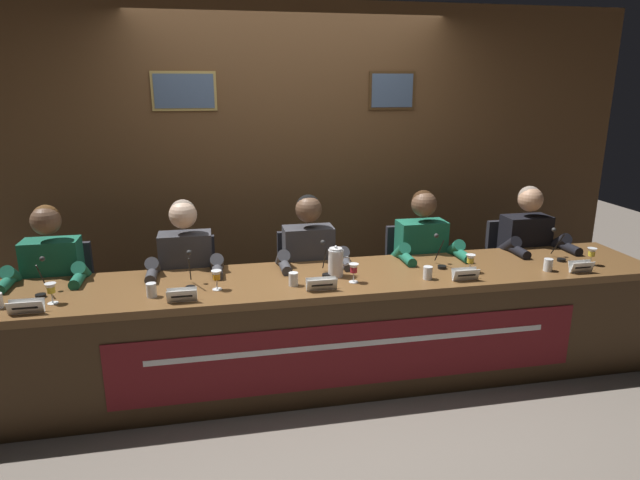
{
  "coord_description": "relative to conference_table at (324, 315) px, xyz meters",
  "views": [
    {
      "loc": [
        -0.67,
        -3.33,
        1.97
      ],
      "look_at": [
        0.0,
        0.0,
        1.0
      ],
      "focal_mm": 30.76,
      "sensor_mm": 36.0,
      "label": 1
    }
  ],
  "objects": [
    {
      "name": "nameplate_far_right",
      "position": [
        1.73,
        -0.15,
        0.27
      ],
      "size": [
        0.16,
        0.06,
        0.08
      ],
      "color": "white",
      "rests_on": "conference_table"
    },
    {
      "name": "conference_table",
      "position": [
        0.0,
        0.0,
        0.0
      ],
      "size": [
        4.65,
        0.73,
        0.75
      ],
      "color": "brown",
      "rests_on": "ground_plane"
    },
    {
      "name": "water_cup_far_right",
      "position": [
        1.53,
        -0.07,
        0.26
      ],
      "size": [
        0.06,
        0.06,
        0.08
      ],
      "color": "silver",
      "rests_on": "conference_table"
    },
    {
      "name": "nameplate_far_left",
      "position": [
        -1.71,
        -0.16,
        0.27
      ],
      "size": [
        0.19,
        0.06,
        0.08
      ],
      "color": "white",
      "rests_on": "conference_table"
    },
    {
      "name": "chair_far_right",
      "position": [
        1.74,
        0.67,
        -0.1
      ],
      "size": [
        0.44,
        0.45,
        0.88
      ],
      "color": "black",
      "rests_on": "ground_plane"
    },
    {
      "name": "water_pitcher_central",
      "position": [
        0.1,
        0.11,
        0.32
      ],
      "size": [
        0.15,
        0.1,
        0.21
      ],
      "color": "silver",
      "rests_on": "conference_table"
    },
    {
      "name": "panelist_far_right",
      "position": [
        1.74,
        0.47,
        0.18
      ],
      "size": [
        0.51,
        0.48,
        1.21
      ],
      "color": "black",
      "rests_on": "ground_plane"
    },
    {
      "name": "water_cup_left",
      "position": [
        -1.06,
        -0.03,
        0.26
      ],
      "size": [
        0.06,
        0.06,
        0.08
      ],
      "color": "silver",
      "rests_on": "conference_table"
    },
    {
      "name": "chair_left",
      "position": [
        -0.87,
        0.67,
        -0.1
      ],
      "size": [
        0.44,
        0.45,
        0.88
      ],
      "color": "black",
      "rests_on": "ground_plane"
    },
    {
      "name": "microphone_right",
      "position": [
        0.85,
        0.15,
        0.3
      ],
      "size": [
        0.06,
        0.17,
        0.22
      ],
      "color": "black",
      "rests_on": "conference_table"
    },
    {
      "name": "panelist_center",
      "position": [
        -0.0,
        0.47,
        0.18
      ],
      "size": [
        0.51,
        0.48,
        1.21
      ],
      "color": "black",
      "rests_on": "ground_plane"
    },
    {
      "name": "juice_glass_far_left",
      "position": [
        -1.61,
        -0.03,
        0.31
      ],
      "size": [
        0.06,
        0.06,
        0.12
      ],
      "color": "white",
      "rests_on": "conference_table"
    },
    {
      "name": "chair_center",
      "position": [
        -0.0,
        0.67,
        -0.1
      ],
      "size": [
        0.44,
        0.45,
        0.88
      ],
      "color": "black",
      "rests_on": "ground_plane"
    },
    {
      "name": "nameplate_left",
      "position": [
        -0.88,
        -0.15,
        0.27
      ],
      "size": [
        0.17,
        0.06,
        0.08
      ],
      "color": "white",
      "rests_on": "conference_table"
    },
    {
      "name": "juice_glass_left",
      "position": [
        -0.67,
        0.01,
        0.31
      ],
      "size": [
        0.06,
        0.06,
        0.12
      ],
      "color": "white",
      "rests_on": "conference_table"
    },
    {
      "name": "panelist_right",
      "position": [
        0.87,
        0.47,
        0.18
      ],
      "size": [
        0.51,
        0.48,
        1.21
      ],
      "color": "black",
      "rests_on": "ground_plane"
    },
    {
      "name": "water_cup_right",
      "position": [
        0.67,
        -0.07,
        0.26
      ],
      "size": [
        0.06,
        0.06,
        0.08
      ],
      "color": "silver",
      "rests_on": "conference_table"
    },
    {
      "name": "panelist_left",
      "position": [
        -0.87,
        0.47,
        0.18
      ],
      "size": [
        0.51,
        0.48,
        1.21
      ],
      "color": "black",
      "rests_on": "ground_plane"
    },
    {
      "name": "chair_far_left",
      "position": [
        -1.74,
        0.67,
        -0.1
      ],
      "size": [
        0.44,
        0.45,
        0.88
      ],
      "color": "black",
      "rests_on": "ground_plane"
    },
    {
      "name": "water_cup_center",
      "position": [
        -0.2,
        -0.01,
        0.26
      ],
      "size": [
        0.06,
        0.06,
        0.08
      ],
      "color": "silver",
      "rests_on": "conference_table"
    },
    {
      "name": "juice_glass_right",
      "position": [
        1.0,
        0.0,
        0.31
      ],
      "size": [
        0.06,
        0.06,
        0.12
      ],
      "color": "white",
      "rests_on": "conference_table"
    },
    {
      "name": "microphone_left",
      "position": [
        -0.83,
        0.09,
        0.3
      ],
      "size": [
        0.06,
        0.17,
        0.22
      ],
      "color": "black",
      "rests_on": "conference_table"
    },
    {
      "name": "chair_right",
      "position": [
        0.87,
        0.67,
        -0.1
      ],
      "size": [
        0.44,
        0.45,
        0.88
      ],
      "color": "black",
      "rests_on": "ground_plane"
    },
    {
      "name": "juice_glass_center",
      "position": [
        0.18,
        -0.03,
        0.31
      ],
      "size": [
        0.06,
        0.06,
        0.12
      ],
      "color": "white",
      "rests_on": "conference_table"
    },
    {
      "name": "juice_glass_far_right",
      "position": [
        1.9,
        -0.02,
        0.31
      ],
      "size": [
        0.06,
        0.06,
        0.12
      ],
      "color": "white",
      "rests_on": "conference_table"
    },
    {
      "name": "microphone_far_left",
      "position": [
        -1.7,
        0.13,
        0.3
      ],
      "size": [
        0.06,
        0.17,
        0.22
      ],
      "color": "black",
      "rests_on": "conference_table"
    },
    {
      "name": "ground_plane",
      "position": [
        -0.0,
        0.12,
        -0.52
      ],
      "size": [
        12.0,
        12.0,
        0.0
      ],
      "primitive_type": "plane",
      "color": "#70665B"
    },
    {
      "name": "wall_back_panelled",
      "position": [
        -0.0,
        1.33,
        0.78
      ],
      "size": [
        5.85,
        0.14,
        2.6
      ],
      "color": "brown",
      "rests_on": "ground_plane"
    },
    {
      "name": "nameplate_center",
      "position": [
        -0.04,
        -0.13,
        0.27
      ],
      "size": [
        0.19,
        0.06,
        0.08
      ],
      "color": "white",
      "rests_on": "conference_table"
    },
    {
      "name": "microphone_far_right",
      "position": [
        1.75,
        0.14,
        0.3
      ],
      "size": [
        0.06,
        0.17,
        0.22
      ],
      "color": "black",
      "rests_on": "conference_table"
    },
    {
      "name": "panelist_far_left",
      "position": [
        -1.74,
        0.47,
        0.18
      ],
      "size": [
        0.51,
        0.48,
        1.21
      ],
      "color": "black",
      "rests_on": "ground_plane"
    },
    {
      "name": "microphone_center",
      "position": [
        0.04,
        0.14,
        0.3
      ],
      "size": [
        0.06,
        0.17,
        0.22
      ],
      "color": "black",
      "rests_on": "conference_table"
    },
    {
      "name": "nameplate_right",
      "position": [
        0.9,
        -0.14,
        0.27
      ],
      "size": [
        0.17,
        0.06,
        0.08
      ],
      "color": "white",
      "rests_on": "conference_table"
    }
  ]
}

